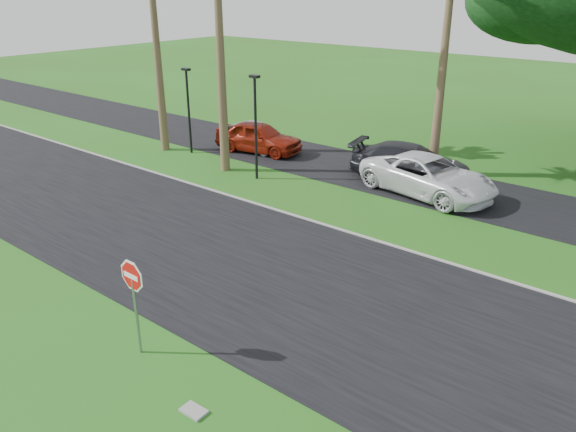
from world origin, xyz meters
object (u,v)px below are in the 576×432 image
(stop_sign_near, at_px, (133,288))
(car_red, at_px, (259,137))
(car_dark, at_px, (411,163))
(car_silver, at_px, (254,138))
(car_minivan, at_px, (428,176))

(stop_sign_near, relative_size, car_red, 0.57)
(stop_sign_near, relative_size, car_dark, 0.48)
(car_silver, relative_size, car_minivan, 0.72)
(car_silver, bearing_deg, stop_sign_near, -147.79)
(stop_sign_near, xyz_separation_m, car_minivan, (0.49, 14.43, -0.96))
(car_silver, height_order, car_red, car_red)
(car_dark, xyz_separation_m, car_minivan, (1.48, -1.29, 0.02))
(stop_sign_near, bearing_deg, car_silver, 123.07)
(stop_sign_near, height_order, car_dark, stop_sign_near)
(stop_sign_near, xyz_separation_m, car_dark, (-0.98, 15.72, -0.98))
(stop_sign_near, distance_m, car_silver, 17.81)
(stop_sign_near, height_order, car_red, stop_sign_near)
(car_red, bearing_deg, car_minivan, -102.39)
(car_red, relative_size, car_dark, 0.85)
(stop_sign_near, height_order, car_silver, stop_sign_near)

